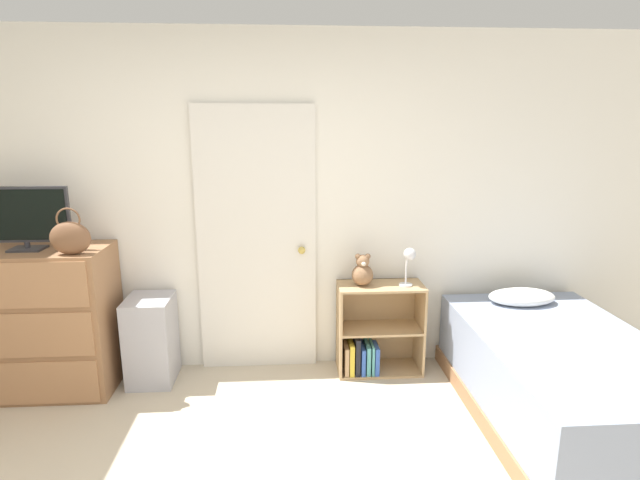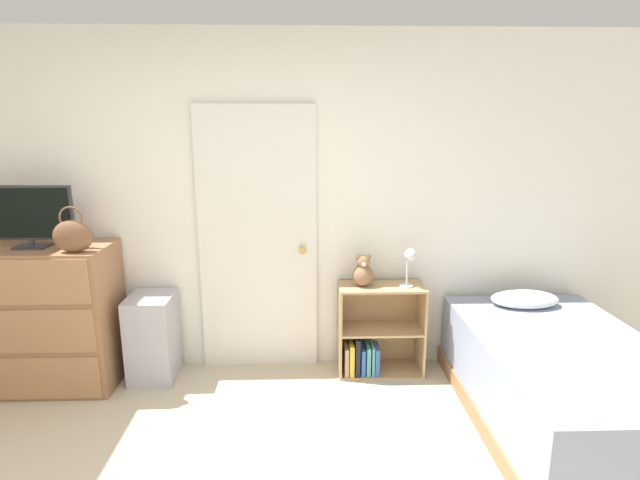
{
  "view_description": "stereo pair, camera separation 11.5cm",
  "coord_description": "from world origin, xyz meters",
  "px_view_note": "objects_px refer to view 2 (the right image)",
  "views": [
    {
      "loc": [
        0.29,
        -1.6,
        1.89
      ],
      "look_at": [
        0.52,
        1.87,
        1.07
      ],
      "focal_mm": 28.0,
      "sensor_mm": 36.0,
      "label": 1
    },
    {
      "loc": [
        0.41,
        -1.6,
        1.89
      ],
      "look_at": [
        0.52,
        1.87,
        1.07
      ],
      "focal_mm": 28.0,
      "sensor_mm": 36.0,
      "label": 2
    }
  ],
  "objects_px": {
    "tv": "(28,215)",
    "bed": "(564,384)",
    "dresser": "(52,317)",
    "teddy_bear": "(363,272)",
    "storage_bin": "(153,337)",
    "desk_lamp": "(410,260)",
    "bookshelf": "(374,337)",
    "handbag": "(73,236)"
  },
  "relations": [
    {
      "from": "storage_bin",
      "to": "bed",
      "type": "bearing_deg",
      "value": -14.33
    },
    {
      "from": "bookshelf",
      "to": "teddy_bear",
      "type": "relative_size",
      "value": 2.86
    },
    {
      "from": "storage_bin",
      "to": "bookshelf",
      "type": "height_order",
      "value": "bookshelf"
    },
    {
      "from": "handbag",
      "to": "bookshelf",
      "type": "relative_size",
      "value": 0.45
    },
    {
      "from": "teddy_bear",
      "to": "desk_lamp",
      "type": "distance_m",
      "value": 0.36
    },
    {
      "from": "dresser",
      "to": "storage_bin",
      "type": "xyz_separation_m",
      "value": [
        0.69,
        0.07,
        -0.2
      ]
    },
    {
      "from": "handbag",
      "to": "dresser",
      "type": "bearing_deg",
      "value": 150.44
    },
    {
      "from": "bed",
      "to": "storage_bin",
      "type": "bearing_deg",
      "value": 165.67
    },
    {
      "from": "teddy_bear",
      "to": "bed",
      "type": "height_order",
      "value": "teddy_bear"
    },
    {
      "from": "teddy_bear",
      "to": "desk_lamp",
      "type": "relative_size",
      "value": 0.84
    },
    {
      "from": "tv",
      "to": "dresser",
      "type": "bearing_deg",
      "value": 23.03
    },
    {
      "from": "storage_bin",
      "to": "bed",
      "type": "distance_m",
      "value": 2.86
    },
    {
      "from": "handbag",
      "to": "teddy_bear",
      "type": "height_order",
      "value": "handbag"
    },
    {
      "from": "bookshelf",
      "to": "teddy_bear",
      "type": "height_order",
      "value": "teddy_bear"
    },
    {
      "from": "dresser",
      "to": "storage_bin",
      "type": "distance_m",
      "value": 0.72
    },
    {
      "from": "desk_lamp",
      "to": "tv",
      "type": "bearing_deg",
      "value": -178.04
    },
    {
      "from": "tv",
      "to": "bed",
      "type": "bearing_deg",
      "value": -9.88
    },
    {
      "from": "handbag",
      "to": "desk_lamp",
      "type": "height_order",
      "value": "handbag"
    },
    {
      "from": "tv",
      "to": "bed",
      "type": "height_order",
      "value": "tv"
    },
    {
      "from": "storage_bin",
      "to": "bookshelf",
      "type": "relative_size",
      "value": 0.92
    },
    {
      "from": "handbag",
      "to": "teddy_bear",
      "type": "bearing_deg",
      "value": 8.04
    },
    {
      "from": "bookshelf",
      "to": "bed",
      "type": "relative_size",
      "value": 0.38
    },
    {
      "from": "tv",
      "to": "teddy_bear",
      "type": "distance_m",
      "value": 2.37
    },
    {
      "from": "dresser",
      "to": "bed",
      "type": "xyz_separation_m",
      "value": [
        3.46,
        -0.64,
        -0.24
      ]
    },
    {
      "from": "teddy_bear",
      "to": "desk_lamp",
      "type": "bearing_deg",
      "value": -7.07
    },
    {
      "from": "handbag",
      "to": "bookshelf",
      "type": "bearing_deg",
      "value": 7.81
    },
    {
      "from": "dresser",
      "to": "teddy_bear",
      "type": "xyz_separation_m",
      "value": [
        2.26,
        0.11,
        0.28
      ]
    },
    {
      "from": "tv",
      "to": "desk_lamp",
      "type": "distance_m",
      "value": 2.68
    },
    {
      "from": "handbag",
      "to": "bed",
      "type": "height_order",
      "value": "handbag"
    },
    {
      "from": "bookshelf",
      "to": "storage_bin",
      "type": "bearing_deg",
      "value": -178.56
    },
    {
      "from": "bookshelf",
      "to": "tv",
      "type": "bearing_deg",
      "value": -176.74
    },
    {
      "from": "dresser",
      "to": "bed",
      "type": "distance_m",
      "value": 3.53
    },
    {
      "from": "bed",
      "to": "dresser",
      "type": "bearing_deg",
      "value": 169.59
    },
    {
      "from": "tv",
      "to": "bed",
      "type": "distance_m",
      "value": 3.7
    },
    {
      "from": "bookshelf",
      "to": "bed",
      "type": "xyz_separation_m",
      "value": [
        1.1,
        -0.75,
        0.0
      ]
    },
    {
      "from": "handbag",
      "to": "storage_bin",
      "type": "bearing_deg",
      "value": 31.47
    },
    {
      "from": "desk_lamp",
      "to": "bed",
      "type": "relative_size",
      "value": 0.16
    },
    {
      "from": "bookshelf",
      "to": "teddy_bear",
      "type": "bearing_deg",
      "value": -177.24
    },
    {
      "from": "bookshelf",
      "to": "handbag",
      "type": "bearing_deg",
      "value": -172.19
    },
    {
      "from": "handbag",
      "to": "desk_lamp",
      "type": "relative_size",
      "value": 1.06
    },
    {
      "from": "handbag",
      "to": "teddy_bear",
      "type": "distance_m",
      "value": 2.02
    },
    {
      "from": "tv",
      "to": "bookshelf",
      "type": "distance_m",
      "value": 2.61
    }
  ]
}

